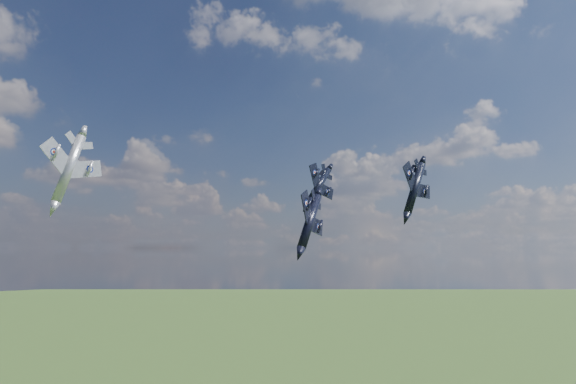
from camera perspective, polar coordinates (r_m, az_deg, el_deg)
jet_lead_navy at (r=88.94m, az=2.21°, el=-3.01°), size 15.41×17.64×8.81m
jet_right_navy at (r=86.03m, az=12.75°, el=0.36°), size 10.27×13.25×6.58m
jet_high_navy at (r=111.99m, az=3.09°, el=0.56°), size 11.06×14.89×8.68m
jet_left_silver at (r=78.12m, az=-21.38°, el=2.23°), size 11.26×14.13×5.62m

